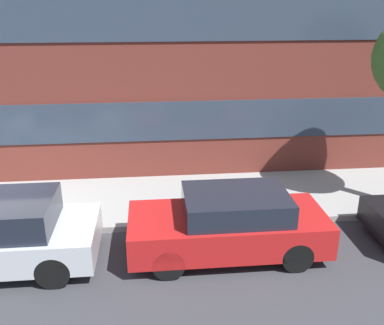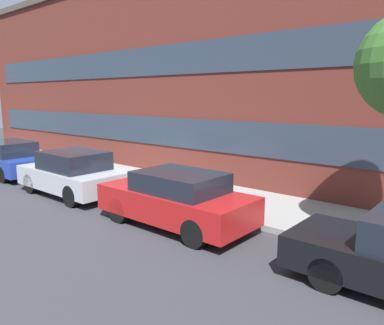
% 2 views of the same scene
% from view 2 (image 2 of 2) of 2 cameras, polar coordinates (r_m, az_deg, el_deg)
% --- Properties ---
extents(ground_plane, '(56.00, 56.00, 0.00)m').
position_cam_2_polar(ground_plane, '(13.49, -14.35, -3.71)').
color(ground_plane, '#333338').
extents(sidewalk_strip, '(28.00, 2.87, 0.15)m').
position_cam_2_polar(sidewalk_strip, '(14.32, -9.67, -2.43)').
color(sidewalk_strip, gray).
rests_on(sidewalk_strip, ground_plane).
extents(rowhouse_facade, '(28.00, 1.02, 8.12)m').
position_cam_2_polar(rowhouse_facade, '(15.28, -4.57, 13.54)').
color(rowhouse_facade, maroon).
rests_on(rowhouse_facade, ground_plane).
extents(parked_car_blue, '(4.19, 1.65, 1.38)m').
position_cam_2_polar(parked_car_blue, '(16.67, -26.26, 0.56)').
color(parked_car_blue, '#1E3899').
rests_on(parked_car_blue, ground_plane).
extents(parked_car_silver, '(3.86, 1.77, 1.42)m').
position_cam_2_polar(parked_car_silver, '(12.57, -17.73, -1.58)').
color(parked_car_silver, '#B2B5BA').
rests_on(parked_car_silver, ground_plane).
extents(parked_car_red, '(3.99, 1.68, 1.36)m').
position_cam_2_polar(parked_car_red, '(9.13, -2.42, -5.55)').
color(parked_car_red, '#AD1919').
rests_on(parked_car_red, ground_plane).
extents(fire_hydrant, '(0.56, 0.31, 0.80)m').
position_cam_2_polar(fire_hydrant, '(18.09, -22.77, 1.07)').
color(fire_hydrant, gold).
rests_on(fire_hydrant, sidewalk_strip).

